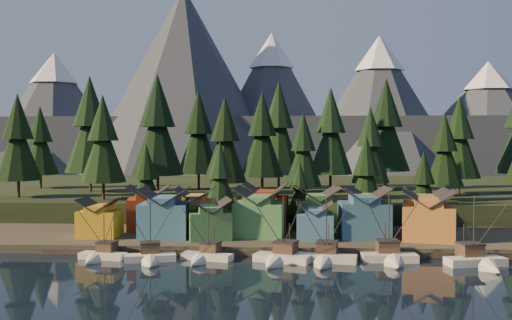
# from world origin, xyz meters

# --- Properties ---
(ground) EXTENTS (500.00, 500.00, 0.00)m
(ground) POSITION_xyz_m (0.00, 0.00, 0.00)
(ground) COLOR black
(ground) RESTS_ON ground
(shore_strip) EXTENTS (400.00, 50.00, 1.50)m
(shore_strip) POSITION_xyz_m (0.00, 40.00, 0.75)
(shore_strip) COLOR #363027
(shore_strip) RESTS_ON ground
(hillside) EXTENTS (420.00, 100.00, 6.00)m
(hillside) POSITION_xyz_m (0.00, 90.00, 3.00)
(hillside) COLOR black
(hillside) RESTS_ON ground
(dock) EXTENTS (80.00, 4.00, 1.00)m
(dock) POSITION_xyz_m (0.00, 16.50, 0.50)
(dock) COLOR #443A30
(dock) RESTS_ON ground
(mountain_ridge) EXTENTS (560.00, 190.00, 90.00)m
(mountain_ridge) POSITION_xyz_m (-4.20, 213.59, 26.06)
(mountain_ridge) COLOR #444A58
(mountain_ridge) RESTS_ON ground
(boat_0) EXTENTS (8.27, 8.77, 10.06)m
(boat_0) POSITION_xyz_m (-28.42, 10.50, 2.00)
(boat_0) COLOR silver
(boat_0) RESTS_ON ground
(boat_1) EXTENTS (8.90, 9.46, 10.83)m
(boat_1) POSITION_xyz_m (-19.74, 9.17, 2.16)
(boat_1) COLOR silver
(boat_1) RESTS_ON ground
(boat_2) EXTENTS (9.11, 9.55, 10.18)m
(boat_2) POSITION_xyz_m (-11.15, 10.65, 1.94)
(boat_2) COLOR silver
(boat_2) RESTS_ON ground
(boat_3) EXTENTS (9.85, 10.45, 11.91)m
(boat_3) POSITION_xyz_m (1.16, 9.48, 2.37)
(boat_3) COLOR silver
(boat_3) RESTS_ON ground
(boat_4) EXTENTS (10.49, 11.09, 11.46)m
(boat_4) POSITION_xyz_m (8.39, 9.91, 2.15)
(boat_4) COLOR beige
(boat_4) RESTS_ON ground
(boat_5) EXTENTS (9.21, 9.99, 12.19)m
(boat_5) POSITION_xyz_m (18.96, 10.79, 2.48)
(boat_5) COLOR silver
(boat_5) RESTS_ON ground
(boat_6) EXTENTS (10.01, 10.64, 12.22)m
(boat_6) POSITION_xyz_m (32.16, 8.55, 2.43)
(boat_6) COLOR silver
(boat_6) RESTS_ON ground
(house_front_0) EXTENTS (7.36, 6.97, 7.25)m
(house_front_0) POSITION_xyz_m (-32.85, 23.79, 5.31)
(house_front_0) COLOR gold
(house_front_0) RESTS_ON shore_strip
(house_front_1) EXTENTS (9.31, 8.97, 9.23)m
(house_front_1) POSITION_xyz_m (-20.57, 23.83, 6.35)
(house_front_1) COLOR teal
(house_front_1) RESTS_ON shore_strip
(house_front_2) EXTENTS (9.21, 9.25, 7.42)m
(house_front_2) POSITION_xyz_m (-12.02, 22.91, 5.40)
(house_front_2) COLOR #4B8649
(house_front_2) RESTS_ON shore_strip
(house_front_3) EXTENTS (9.92, 9.53, 9.34)m
(house_front_3) POSITION_xyz_m (-2.86, 25.89, 6.41)
(house_front_3) COLOR #498749
(house_front_3) RESTS_ON shore_strip
(house_front_4) EXTENTS (6.94, 7.44, 6.80)m
(house_front_4) POSITION_xyz_m (7.47, 23.72, 5.07)
(house_front_4) COLOR teal
(house_front_4) RESTS_ON shore_strip
(house_front_5) EXTENTS (9.14, 8.34, 9.45)m
(house_front_5) POSITION_xyz_m (16.63, 25.11, 6.46)
(house_front_5) COLOR #325B76
(house_front_5) RESTS_ON shore_strip
(house_front_6) EXTENTS (10.68, 10.30, 9.04)m
(house_front_6) POSITION_xyz_m (28.03, 23.70, 6.25)
(house_front_6) COLOR #BF7531
(house_front_6) RESTS_ON shore_strip
(house_back_0) EXTENTS (9.54, 9.27, 9.02)m
(house_back_0) POSITION_xyz_m (-25.59, 32.29, 6.24)
(house_back_0) COLOR maroon
(house_back_0) RESTS_ON shore_strip
(house_back_1) EXTENTS (7.78, 7.88, 8.57)m
(house_back_1) POSITION_xyz_m (-16.19, 32.22, 6.00)
(house_back_1) COLOR #B0843E
(house_back_1) RESTS_ON shore_strip
(house_back_2) EXTENTS (9.32, 8.63, 9.48)m
(house_back_2) POSITION_xyz_m (-2.03, 34.49, 6.48)
(house_back_2) COLOR maroon
(house_back_2) RESTS_ON shore_strip
(house_back_3) EXTENTS (9.54, 8.72, 8.78)m
(house_back_3) POSITION_xyz_m (8.25, 33.46, 6.11)
(house_back_3) COLOR #487E44
(house_back_3) RESTS_ON shore_strip
(house_back_4) EXTENTS (9.78, 9.54, 8.88)m
(house_back_4) POSITION_xyz_m (18.48, 31.93, 6.16)
(house_back_4) COLOR orange
(house_back_4) RESTS_ON shore_strip
(house_back_5) EXTENTS (8.68, 8.76, 8.76)m
(house_back_5) POSITION_xyz_m (29.45, 31.56, 6.10)
(house_back_5) COLOR olive
(house_back_5) RESTS_ON shore_strip
(tree_hill_0) EXTENTS (10.68, 10.68, 24.87)m
(tree_hill_0) POSITION_xyz_m (-62.00, 52.00, 19.60)
(tree_hill_0) COLOR #332319
(tree_hill_0) RESTS_ON hillside
(tree_hill_1) EXTENTS (13.27, 13.27, 30.91)m
(tree_hill_1) POSITION_xyz_m (-50.00, 68.00, 22.90)
(tree_hill_1) COLOR #332319
(tree_hill_1) RESTS_ON hillside
(tree_hill_2) EXTENTS (10.40, 10.40, 24.22)m
(tree_hill_2) POSITION_xyz_m (-40.00, 48.00, 19.24)
(tree_hill_2) COLOR #332319
(tree_hill_2) RESTS_ON hillside
(tree_hill_3) EXTENTS (13.03, 13.03, 30.36)m
(tree_hill_3) POSITION_xyz_m (-30.00, 60.00, 22.60)
(tree_hill_3) COLOR #332319
(tree_hill_3) RESTS_ON hillside
(tree_hill_4) EXTENTS (11.80, 11.80, 27.49)m
(tree_hill_4) POSITION_xyz_m (-22.00, 75.00, 21.03)
(tree_hill_4) COLOR #332319
(tree_hill_4) RESTS_ON hillside
(tree_hill_5) EXTENTS (10.29, 10.29, 23.97)m
(tree_hill_5) POSITION_xyz_m (-12.00, 50.00, 19.10)
(tree_hill_5) COLOR #332319
(tree_hill_5) RESTS_ON hillside
(tree_hill_6) EXTENTS (11.29, 11.29, 26.29)m
(tree_hill_6) POSITION_xyz_m (-4.00, 65.00, 20.37)
(tree_hill_6) COLOR #332319
(tree_hill_6) RESTS_ON hillside
(tree_hill_7) EXTENTS (8.62, 8.62, 20.08)m
(tree_hill_7) POSITION_xyz_m (6.00, 48.00, 16.97)
(tree_hill_7) COLOR #332319
(tree_hill_7) RESTS_ON hillside
(tree_hill_8) EXTENTS (11.98, 11.98, 27.91)m
(tree_hill_8) POSITION_xyz_m (14.00, 72.00, 21.26)
(tree_hill_8) COLOR #332319
(tree_hill_8) RESTS_ON hillside
(tree_hill_9) EXTENTS (9.33, 9.33, 21.74)m
(tree_hill_9) POSITION_xyz_m (22.00, 55.00, 17.88)
(tree_hill_9) COLOR #332319
(tree_hill_9) RESTS_ON hillside
(tree_hill_10) EXTENTS (13.35, 13.35, 31.11)m
(tree_hill_10) POSITION_xyz_m (30.00, 80.00, 23.01)
(tree_hill_10) COLOR #332319
(tree_hill_10) RESTS_ON hillside
(tree_hill_11) EXTENTS (8.55, 8.55, 19.93)m
(tree_hill_11) POSITION_xyz_m (38.00, 50.00, 16.89)
(tree_hill_11) COLOR #332319
(tree_hill_11) RESTS_ON hillside
(tree_hill_12) EXTENTS (10.70, 10.70, 24.94)m
(tree_hill_12) POSITION_xyz_m (46.00, 66.00, 19.63)
(tree_hill_12) COLOR #332319
(tree_hill_12) RESTS_ON hillside
(tree_hill_15) EXTENTS (13.12, 13.12, 30.56)m
(tree_hill_15) POSITION_xyz_m (0.00, 82.00, 22.71)
(tree_hill_15) COLOR #332319
(tree_hill_15) RESTS_ON hillside
(tree_hill_16) EXTENTS (10.08, 10.08, 23.48)m
(tree_hill_16) POSITION_xyz_m (-68.00, 78.00, 18.83)
(tree_hill_16) COLOR #332319
(tree_hill_16) RESTS_ON hillside
(tree_shore_0) EXTENTS (7.48, 7.48, 17.41)m
(tree_shore_0) POSITION_xyz_m (-28.00, 40.00, 11.01)
(tree_shore_0) COLOR #332319
(tree_shore_0) RESTS_ON shore_strip
(tree_shore_1) EXTENTS (7.74, 7.74, 18.02)m
(tree_shore_1) POSITION_xyz_m (-12.00, 40.00, 11.34)
(tree_shore_1) COLOR #332319
(tree_shore_1) RESTS_ON shore_strip
(tree_shore_2) EXTENTS (5.95, 5.95, 13.85)m
(tree_shore_2) POSITION_xyz_m (5.00, 40.00, 9.06)
(tree_shore_2) COLOR #332319
(tree_shore_2) RESTS_ON shore_strip
(tree_shore_3) EXTENTS (8.29, 8.29, 19.31)m
(tree_shore_3) POSITION_xyz_m (19.00, 40.00, 12.05)
(tree_shore_3) COLOR #332319
(tree_shore_3) RESTS_ON shore_strip
(tree_shore_4) EXTENTS (6.87, 6.87, 16.01)m
(tree_shore_4) POSITION_xyz_m (31.00, 40.00, 10.24)
(tree_shore_4) COLOR #332319
(tree_shore_4) RESTS_ON shore_strip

